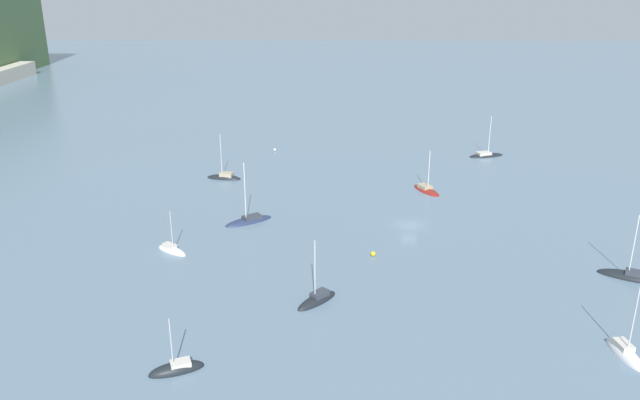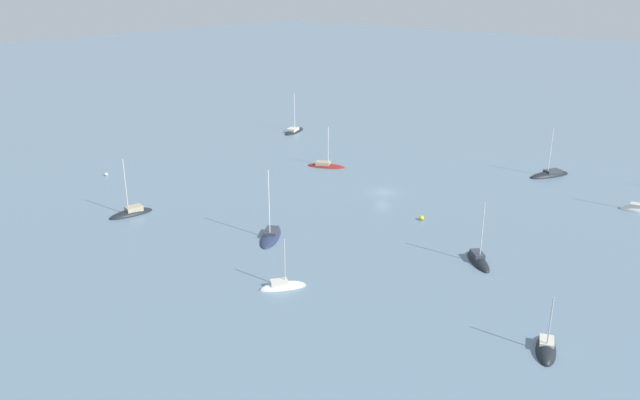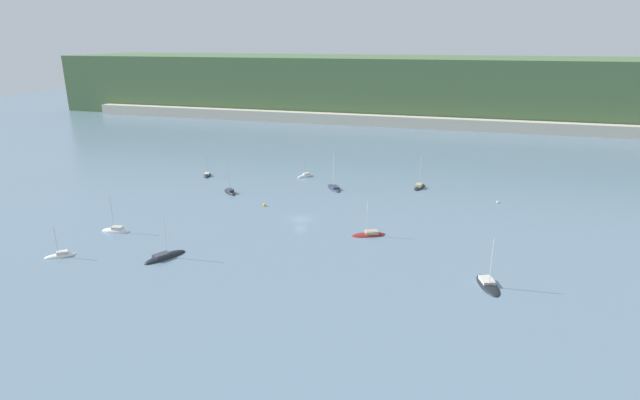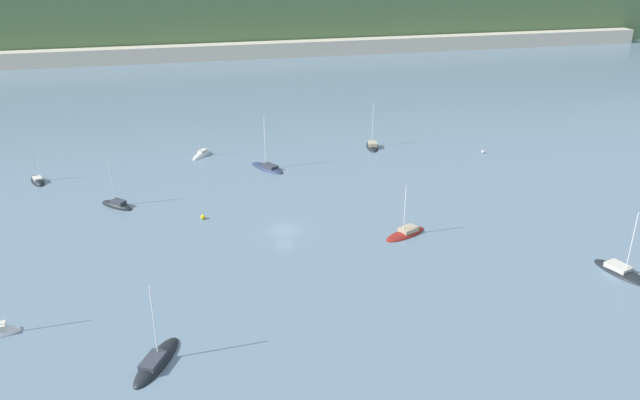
% 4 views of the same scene
% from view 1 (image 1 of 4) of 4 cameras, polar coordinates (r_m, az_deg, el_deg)
% --- Properties ---
extents(ground_plane, '(600.00, 600.00, 0.00)m').
position_cam_1_polar(ground_plane, '(104.34, 8.15, -2.31)').
color(ground_plane, slate).
extents(sailboat_0, '(6.28, 9.01, 10.07)m').
position_cam_1_polar(sailboat_0, '(96.04, 26.62, -6.36)').
color(sailboat_0, black).
rests_on(sailboat_0, ground_plane).
extents(sailboat_1, '(6.80, 8.52, 11.12)m').
position_cam_1_polar(sailboat_1, '(105.43, -6.52, -1.94)').
color(sailboat_1, '#232D4C').
rests_on(sailboat_1, ground_plane).
extents(sailboat_2, '(8.01, 5.64, 8.63)m').
position_cam_1_polar(sailboat_2, '(121.35, 9.69, 0.90)').
color(sailboat_2, maroon).
rests_on(sailboat_2, ground_plane).
extents(sailboat_3, '(4.03, 6.17, 7.29)m').
position_cam_1_polar(sailboat_3, '(69.54, -12.96, -14.92)').
color(sailboat_3, black).
rests_on(sailboat_3, ground_plane).
extents(sailboat_4, '(6.63, 2.90, 9.45)m').
position_cam_1_polar(sailboat_4, '(77.78, 26.09, -12.53)').
color(sailboat_4, silver).
rests_on(sailboat_4, ground_plane).
extents(sailboat_5, '(4.64, 5.63, 7.33)m').
position_cam_1_polar(sailboat_5, '(96.45, -13.39, -4.54)').
color(sailboat_5, silver).
rests_on(sailboat_5, ground_plane).
extents(sailboat_7, '(3.75, 7.45, 10.06)m').
position_cam_1_polar(sailboat_7, '(128.28, -8.75, 2.01)').
color(sailboat_7, black).
rests_on(sailboat_7, ground_plane).
extents(sailboat_8, '(5.41, 8.95, 9.71)m').
position_cam_1_polar(sailboat_8, '(147.56, 14.92, 3.95)').
color(sailboat_8, black).
rests_on(sailboat_8, ground_plane).
extents(sailboat_9, '(6.15, 5.93, 9.43)m').
position_cam_1_polar(sailboat_9, '(80.29, -0.27, -9.19)').
color(sailboat_9, black).
rests_on(sailboat_9, ground_plane).
extents(mooring_buoy_0, '(0.73, 0.73, 0.73)m').
position_cam_1_polar(mooring_buoy_0, '(92.61, 4.87, -4.91)').
color(mooring_buoy_0, yellow).
rests_on(mooring_buoy_0, ground_plane).
extents(mooring_buoy_1, '(0.60, 0.60, 0.60)m').
position_cam_1_polar(mooring_buoy_1, '(147.12, -4.16, 4.61)').
color(mooring_buoy_1, white).
rests_on(mooring_buoy_1, ground_plane).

